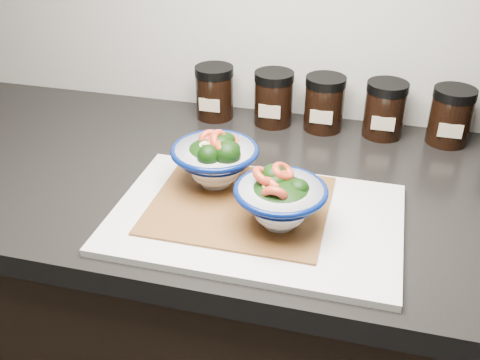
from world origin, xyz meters
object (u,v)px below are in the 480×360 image
(spice_jar_a, at_px, (215,92))
(cutting_board, at_px, (256,218))
(spice_jar_d, at_px, (385,109))
(spice_jar_c, at_px, (324,103))
(spice_jar_b, at_px, (274,98))
(bowl_right, at_px, (280,199))
(bowl_left, at_px, (216,159))
(spice_jar_e, at_px, (451,116))

(spice_jar_a, bearing_deg, cutting_board, -63.98)
(cutting_board, height_order, spice_jar_d, spice_jar_d)
(spice_jar_a, distance_m, spice_jar_c, 0.23)
(spice_jar_d, bearing_deg, spice_jar_a, 180.00)
(spice_jar_a, xyz_separation_m, spice_jar_b, (0.13, 0.00, 0.00))
(cutting_board, relative_size, spice_jar_d, 3.98)
(bowl_right, relative_size, spice_jar_b, 1.25)
(bowl_left, xyz_separation_m, spice_jar_c, (0.14, 0.29, -0.01))
(spice_jar_e, bearing_deg, spice_jar_c, 180.00)
(spice_jar_c, distance_m, spice_jar_e, 0.25)
(cutting_board, distance_m, bowl_left, 0.12)
(spice_jar_d, relative_size, spice_jar_e, 1.00)
(spice_jar_b, xyz_separation_m, spice_jar_d, (0.23, 0.00, 0.00))
(spice_jar_a, distance_m, spice_jar_d, 0.36)
(spice_jar_a, relative_size, spice_jar_c, 1.00)
(bowl_left, height_order, bowl_right, bowl_left)
(spice_jar_d, bearing_deg, spice_jar_c, 180.00)
(spice_jar_d, bearing_deg, spice_jar_b, 180.00)
(bowl_left, xyz_separation_m, spice_jar_e, (0.39, 0.29, -0.01))
(bowl_left, xyz_separation_m, spice_jar_d, (0.26, 0.29, -0.01))
(spice_jar_b, height_order, spice_jar_c, same)
(bowl_right, height_order, spice_jar_e, bowl_right)
(spice_jar_a, xyz_separation_m, spice_jar_d, (0.36, 0.00, 0.00))
(bowl_right, distance_m, spice_jar_a, 0.44)
(spice_jar_a, bearing_deg, bowl_left, -72.66)
(bowl_left, bearing_deg, bowl_right, -34.98)
(bowl_left, distance_m, bowl_right, 0.15)
(spice_jar_c, height_order, spice_jar_d, same)
(bowl_left, distance_m, spice_jar_b, 0.30)
(bowl_right, bearing_deg, spice_jar_b, 103.14)
(cutting_board, xyz_separation_m, spice_jar_a, (-0.18, 0.36, 0.05))
(spice_jar_c, bearing_deg, spice_jar_e, 0.00)
(bowl_right, distance_m, spice_jar_b, 0.39)
(spice_jar_c, bearing_deg, bowl_left, -116.01)
(spice_jar_b, xyz_separation_m, spice_jar_c, (0.11, 0.00, 0.00))
(bowl_right, relative_size, spice_jar_a, 1.25)
(spice_jar_a, relative_size, spice_jar_b, 1.00)
(cutting_board, xyz_separation_m, bowl_right, (0.04, -0.02, 0.05))
(cutting_board, bearing_deg, spice_jar_e, 50.15)
(bowl_right, distance_m, spice_jar_d, 0.41)
(cutting_board, distance_m, spice_jar_a, 0.41)
(spice_jar_b, bearing_deg, bowl_left, -97.23)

